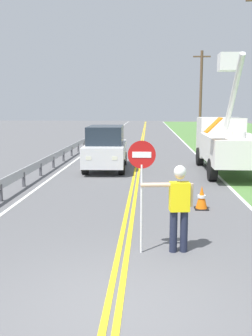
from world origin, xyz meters
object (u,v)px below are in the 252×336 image
Objects in this scene: utility_pole_mid at (201,92)px; oncoming_suv_nearest at (106,148)px; stop_sign_paddle at (142,172)px; utility_bucket_truck at (227,141)px; flagger_worker at (179,203)px; traffic_cone_lead at (202,198)px.

oncoming_suv_nearest is at bearing -108.29° from utility_pole_mid.
stop_sign_paddle reaches higher than oncoming_suv_nearest.
utility_bucket_truck is at bearing -1.53° from oncoming_suv_nearest.
flagger_worker is 10.87m from oncoming_suv_nearest.
utility_pole_mid is at bearing 71.71° from oncoming_suv_nearest.
stop_sign_paddle reaches higher than traffic_cone_lead.
stop_sign_paddle reaches higher than flagger_worker.
utility_bucket_truck is at bearing 69.93° from stop_sign_paddle.
flagger_worker reaches higher than traffic_cone_lead.
flagger_worker is 10.83m from utility_bucket_truck.
utility_pole_mid reaches higher than flagger_worker.
oncoming_suv_nearest reaches higher than flagger_worker.
stop_sign_paddle is 0.27× the size of utility_pole_mid.
flagger_worker is 33.83m from utility_pole_mid.
oncoming_suv_nearest is (-2.67, 10.53, 0.01)m from flagger_worker.
utility_pole_mid is (5.62, 33.39, 2.86)m from stop_sign_paddle.
flagger_worker is at bearing -106.43° from utility_bucket_truck.
oncoming_suv_nearest reaches higher than traffic_cone_lead.
utility_bucket_truck is 1.47× the size of oncoming_suv_nearest.
utility_pole_mid reaches higher than oncoming_suv_nearest.
stop_sign_paddle is (-0.76, -0.09, 0.66)m from flagger_worker.
traffic_cone_lead is at bearing 74.34° from flagger_worker.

